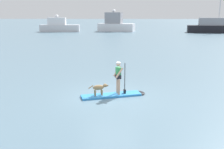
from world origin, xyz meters
The scene contains 7 objects.
ground_plane centered at (0.00, 0.00, 0.00)m, with size 400.00×400.00×0.00m, color slate.
paddleboard centered at (0.22, 0.07, 0.05)m, with size 3.39×1.65×0.10m.
person_paddler centered at (0.36, 0.11, 1.07)m, with size 0.67×0.57×1.67m.
dog centered at (-0.59, -0.19, 0.49)m, with size 1.01×0.40×0.58m.
moored_boat_far_port centered at (-13.99, 47.88, 1.23)m, with size 9.16×3.56×3.89m.
moored_boat_center centered at (-0.91, 49.55, 1.65)m, with size 8.98×5.16×5.06m.
moored_boat_far_starboard centered at (20.91, 45.70, 1.24)m, with size 12.14×4.97×10.33m.
Camera 1 is at (0.49, -12.53, 4.10)m, focal length 41.34 mm.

